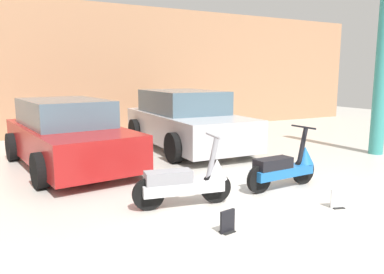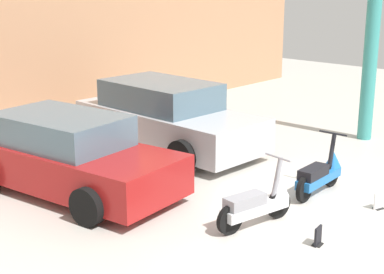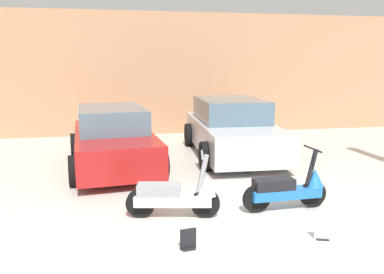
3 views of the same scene
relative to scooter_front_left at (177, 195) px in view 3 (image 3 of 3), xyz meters
The scene contains 8 objects.
ground_plane 1.40m from the scooter_front_left, 46.10° to the right, with size 28.00×28.00×0.00m, color beige.
wall_back 7.16m from the scooter_front_left, 82.27° to the left, with size 19.60×0.12×3.84m, color tan.
scooter_front_left is the anchor object (origin of this frame).
scooter_front_right 1.74m from the scooter_front_left, ahead, with size 1.37×0.49×0.95m.
car_rear_left 3.27m from the scooter_front_left, 107.85° to the left, with size 2.17×3.95×1.29m.
car_rear_center 4.12m from the scooter_front_left, 63.28° to the left, with size 2.06×4.12×1.38m.
placard_near_left_scooter 1.01m from the scooter_front_left, 89.96° to the right, with size 0.20×0.14×0.26m.
placard_near_right_scooter 2.03m from the scooter_front_left, 30.38° to the right, with size 0.20×0.16×0.26m.
Camera 3 is at (-1.62, -4.15, 2.18)m, focal length 35.00 mm.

